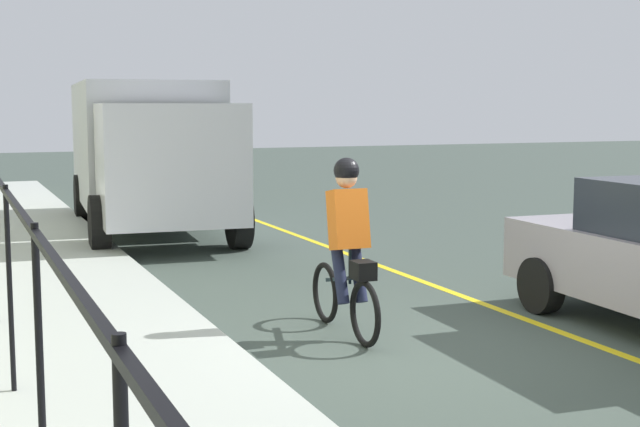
# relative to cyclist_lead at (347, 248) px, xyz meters

# --- Properties ---
(ground_plane) EXTENTS (80.00, 80.00, 0.00)m
(ground_plane) POSITION_rel_cyclist_lead_xyz_m (-0.82, -0.51, -0.91)
(ground_plane) COLOR #3C4841
(lane_line_centre) EXTENTS (36.00, 0.12, 0.01)m
(lane_line_centre) POSITION_rel_cyclist_lead_xyz_m (-0.82, -2.11, -0.91)
(lane_line_centre) COLOR yellow
(lane_line_centre) RESTS_ON ground
(sidewalk) EXTENTS (40.00, 3.20, 0.15)m
(sidewalk) POSITION_rel_cyclist_lead_xyz_m (-0.82, 2.89, -0.84)
(sidewalk) COLOR #A8AEA8
(sidewalk) RESTS_ON ground
(cyclist_lead) EXTENTS (1.71, 0.37, 1.83)m
(cyclist_lead) POSITION_rel_cyclist_lead_xyz_m (0.00, 0.00, 0.00)
(cyclist_lead) COLOR black
(cyclist_lead) RESTS_ON ground
(box_truck_background) EXTENTS (6.87, 2.94, 2.78)m
(box_truck_background) POSITION_rel_cyclist_lead_xyz_m (8.36, 0.23, 0.64)
(box_truck_background) COLOR #ADB0B9
(box_truck_background) RESTS_ON ground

